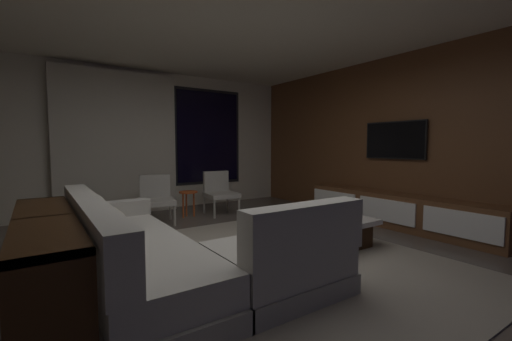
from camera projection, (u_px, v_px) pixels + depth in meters
The scene contains 14 objects.
floor at pixel (248, 266), 3.44m from camera, with size 9.20×9.20×0.00m, color #564C44.
back_wall_with_window at pixel (143, 141), 6.28m from camera, with size 6.60×0.30×2.70m.
media_wall at pixel (414, 140), 5.05m from camera, with size 0.12×7.80×2.70m.
ceiling at pixel (247, 0), 3.23m from camera, with size 8.20×8.20×0.00m, color beige.
area_rug at pixel (280, 261), 3.55m from camera, with size 3.20×3.80×0.01m, color gray.
sectional_couch at pixel (171, 257), 2.86m from camera, with size 1.98×2.50×0.82m.
coffee_table at pixel (315, 230), 4.16m from camera, with size 1.16×1.16×0.36m.
book_stack_on_coffee_table at pixel (325, 217), 4.00m from camera, with size 0.27×0.20×0.05m.
accent_chair_near_window at pixel (219, 190), 6.06m from camera, with size 0.58×0.60×0.78m.
accent_chair_by_curtain at pixel (156, 196), 5.32m from camera, with size 0.64×0.66×0.78m.
side_stool at pixel (188, 196), 5.75m from camera, with size 0.32×0.32×0.46m.
media_console at pixel (397, 211), 5.02m from camera, with size 0.46×3.10×0.52m.
mounted_tv at pixel (395, 140), 5.20m from camera, with size 0.05×1.03×0.60m.
console_table_behind_couch at pixel (46, 258), 2.45m from camera, with size 0.40×2.10×0.74m.
Camera 1 is at (-1.82, -2.82, 1.26)m, focal length 22.90 mm.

